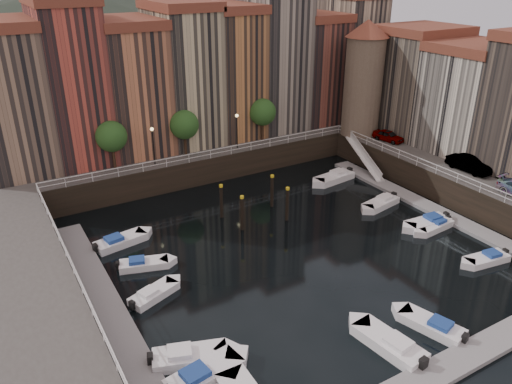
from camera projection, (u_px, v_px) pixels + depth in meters
ground at (291, 246)px, 43.84m from camera, size 200.00×200.00×0.00m
quay_far at (177, 145)px, 63.60m from camera, size 80.00×20.00×3.00m
dock_left at (110, 310)px, 35.55m from camera, size 2.00×28.00×0.35m
dock_right at (429, 207)px, 50.42m from camera, size 2.00×28.00×0.35m
dock_near at (447, 368)px, 30.44m from camera, size 30.00×2.00×0.35m
mountains at (57, 26)px, 127.58m from camera, size 145.00×100.00×18.00m
far_terrace at (206, 71)px, 59.21m from camera, size 48.70×10.30×17.50m
right_terrace at (473, 94)px, 54.99m from camera, size 9.30×24.30×14.00m
corner_tower at (364, 77)px, 60.13m from camera, size 5.20×5.20×13.80m
promenade_trees at (190, 124)px, 54.75m from camera, size 21.20×3.20×5.20m
street_lamps at (197, 132)px, 54.41m from camera, size 10.36×0.36×4.18m
railings at (262, 187)px, 46.09m from camera, size 36.08×34.04×0.52m
gangway at (364, 157)px, 58.73m from camera, size 2.78×8.32×3.73m
mooring_pilings at (256, 203)px, 48.02m from camera, size 5.86×4.09×3.78m
boat_left_0 at (203, 376)px, 29.57m from camera, size 5.23×2.59×1.17m
boat_left_1 at (188, 357)px, 31.02m from camera, size 5.04×3.20×1.13m
boat_left_2 at (153, 294)px, 36.98m from camera, size 4.19×2.81×0.95m
boat_left_3 at (143, 264)px, 40.67m from camera, size 4.27×2.60×0.96m
boat_left_4 at (120, 241)px, 43.89m from camera, size 4.89×2.50×1.10m
boat_right_0 at (487, 259)px, 41.40m from camera, size 4.23×2.05×0.95m
boat_right_1 at (434, 226)px, 46.57m from camera, size 4.35×1.88×0.99m
boat_right_2 at (428, 222)px, 47.09m from camera, size 4.82×2.01×1.09m
boat_right_3 at (381, 203)px, 50.97m from camera, size 4.68×2.42×1.05m
boat_right_4 at (335, 177)px, 56.90m from camera, size 5.32×2.50×1.20m
boat_near_1 at (390, 344)px, 31.99m from camera, size 2.53×5.36×1.21m
boat_near_2 at (433, 326)px, 33.69m from camera, size 2.81×4.74×1.06m
car_a at (388, 137)px, 60.00m from camera, size 2.24×4.08×1.32m
car_b at (469, 165)px, 51.29m from camera, size 1.78×4.78×1.56m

